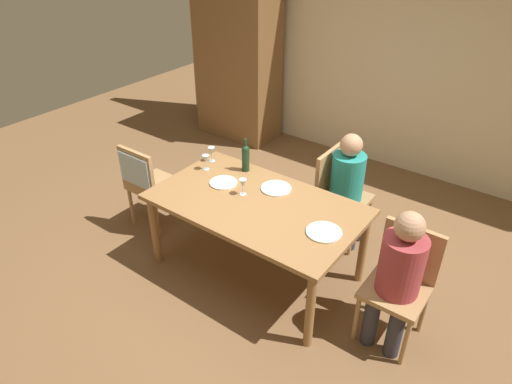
% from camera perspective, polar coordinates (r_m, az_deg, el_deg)
% --- Properties ---
extents(ground_plane, '(10.00, 10.00, 0.00)m').
position_cam_1_polar(ground_plane, '(4.25, 0.00, -9.67)').
color(ground_plane, brown).
extents(rear_room_partition, '(6.40, 0.12, 2.70)m').
position_cam_1_polar(rear_room_partition, '(5.79, 16.86, 15.92)').
color(rear_room_partition, beige).
rests_on(rear_room_partition, ground_plane).
extents(armoire_cabinet, '(1.18, 0.62, 2.18)m').
position_cam_1_polar(armoire_cabinet, '(6.42, -2.33, 16.35)').
color(armoire_cabinet, brown).
rests_on(armoire_cabinet, ground_plane).
extents(dining_table, '(1.77, 1.03, 0.74)m').
position_cam_1_polar(dining_table, '(3.84, 0.00, -2.27)').
color(dining_table, olive).
rests_on(dining_table, ground_plane).
extents(chair_far_right, '(0.44, 0.44, 0.92)m').
position_cam_1_polar(chair_far_right, '(4.43, 10.16, 0.27)').
color(chair_far_right, '#A87F51').
rests_on(chair_far_right, ground_plane).
extents(chair_right_end, '(0.44, 0.44, 0.92)m').
position_cam_1_polar(chair_right_end, '(3.55, 17.80, -10.11)').
color(chair_right_end, '#A87F51').
rests_on(chair_right_end, ground_plane).
extents(chair_left_end, '(0.44, 0.46, 0.92)m').
position_cam_1_polar(chair_left_end, '(4.56, -13.84, 1.71)').
color(chair_left_end, '#A87F51').
rests_on(chair_left_end, ground_plane).
extents(person_woman_host, '(0.36, 0.31, 1.14)m').
position_cam_1_polar(person_woman_host, '(4.33, 11.63, 1.20)').
color(person_woman_host, '#33333D').
rests_on(person_woman_host, ground_plane).
extents(person_man_bearded, '(0.31, 0.36, 1.15)m').
position_cam_1_polar(person_man_bearded, '(3.39, 17.46, -9.58)').
color(person_man_bearded, '#33333D').
rests_on(person_man_bearded, ground_plane).
extents(wine_bottle_tall_green, '(0.07, 0.07, 0.32)m').
position_cam_1_polar(wine_bottle_tall_green, '(4.20, -1.32, 4.40)').
color(wine_bottle_tall_green, '#19381E').
rests_on(wine_bottle_tall_green, dining_table).
extents(wine_glass_near_left, '(0.07, 0.07, 0.15)m').
position_cam_1_polar(wine_glass_near_left, '(3.85, -1.67, 1.04)').
color(wine_glass_near_left, silver).
rests_on(wine_glass_near_left, dining_table).
extents(wine_glass_centre, '(0.07, 0.07, 0.15)m').
position_cam_1_polar(wine_glass_centre, '(4.40, -5.60, 5.11)').
color(wine_glass_centre, silver).
rests_on(wine_glass_centre, dining_table).
extents(wine_glass_near_right, '(0.07, 0.07, 0.15)m').
position_cam_1_polar(wine_glass_near_right, '(4.25, -6.31, 4.10)').
color(wine_glass_near_right, silver).
rests_on(wine_glass_near_right, dining_table).
extents(dinner_plate_host, '(0.27, 0.27, 0.01)m').
position_cam_1_polar(dinner_plate_host, '(3.49, 8.51, -5.00)').
color(dinner_plate_host, silver).
rests_on(dinner_plate_host, dining_table).
extents(dinner_plate_guest_left, '(0.25, 0.25, 0.01)m').
position_cam_1_polar(dinner_plate_guest_left, '(4.06, -4.11, 1.18)').
color(dinner_plate_guest_left, white).
rests_on(dinner_plate_guest_left, dining_table).
extents(dinner_plate_guest_right, '(0.27, 0.27, 0.01)m').
position_cam_1_polar(dinner_plate_guest_right, '(3.98, 2.53, 0.47)').
color(dinner_plate_guest_right, white).
rests_on(dinner_plate_guest_right, dining_table).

